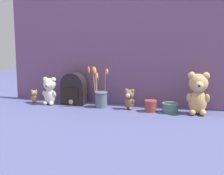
% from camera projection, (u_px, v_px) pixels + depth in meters
% --- Properties ---
extents(ground_plane, '(4.00, 4.00, 0.00)m').
position_uv_depth(ground_plane, '(111.00, 109.00, 2.44)').
color(ground_plane, '#4C5184').
extents(backdrop_wall, '(1.71, 0.02, 0.79)m').
position_uv_depth(backdrop_wall, '(118.00, 52.00, 2.53)').
color(backdrop_wall, '#704C70').
rests_on(backdrop_wall, ground).
extents(teddy_bear_large, '(0.16, 0.14, 0.28)m').
position_uv_depth(teddy_bear_large, '(198.00, 92.00, 2.27)').
color(teddy_bear_large, tan).
rests_on(teddy_bear_large, ground).
extents(teddy_bear_medium, '(0.11, 0.11, 0.21)m').
position_uv_depth(teddy_bear_medium, '(49.00, 90.00, 2.57)').
color(teddy_bear_medium, beige).
rests_on(teddy_bear_medium, ground).
extents(teddy_bear_small, '(0.08, 0.07, 0.15)m').
position_uv_depth(teddy_bear_small, '(129.00, 99.00, 2.42)').
color(teddy_bear_small, olive).
rests_on(teddy_bear_small, ground).
extents(teddy_bear_tiny, '(0.06, 0.05, 0.10)m').
position_uv_depth(teddy_bear_tiny, '(34.00, 96.00, 2.64)').
color(teddy_bear_tiny, tan).
rests_on(teddy_bear_tiny, ground).
extents(flower_vase, '(0.14, 0.12, 0.30)m').
position_uv_depth(flower_vase, '(100.00, 96.00, 2.48)').
color(flower_vase, slate).
rests_on(flower_vase, ground).
extents(vintage_radio, '(0.18, 0.10, 0.24)m').
position_uv_depth(vintage_radio, '(74.00, 89.00, 2.58)').
color(vintage_radio, black).
rests_on(vintage_radio, ground).
extents(decorative_tin_tall, '(0.09, 0.09, 0.08)m').
position_uv_depth(decorative_tin_tall, '(151.00, 106.00, 2.36)').
color(decorative_tin_tall, '#993D33').
rests_on(decorative_tin_tall, ground).
extents(decorative_tin_short, '(0.11, 0.11, 0.07)m').
position_uv_depth(decorative_tin_short, '(170.00, 108.00, 2.33)').
color(decorative_tin_short, '#47705B').
rests_on(decorative_tin_short, ground).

